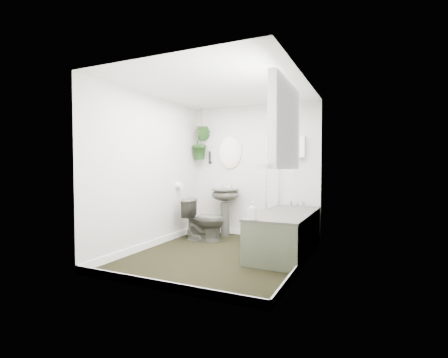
% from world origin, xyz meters
% --- Properties ---
extents(floor, '(2.30, 2.80, 0.02)m').
position_xyz_m(floor, '(0.00, 0.00, -0.01)').
color(floor, black).
rests_on(floor, ground).
extents(ceiling, '(2.30, 2.80, 0.02)m').
position_xyz_m(ceiling, '(0.00, 0.00, 2.31)').
color(ceiling, white).
rests_on(ceiling, ground).
extents(wall_back, '(2.30, 0.02, 2.30)m').
position_xyz_m(wall_back, '(0.00, 1.41, 1.15)').
color(wall_back, silver).
rests_on(wall_back, ground).
extents(wall_front, '(2.30, 0.02, 2.30)m').
position_xyz_m(wall_front, '(0.00, -1.41, 1.15)').
color(wall_front, silver).
rests_on(wall_front, ground).
extents(wall_left, '(0.02, 2.80, 2.30)m').
position_xyz_m(wall_left, '(-1.16, 0.00, 1.15)').
color(wall_left, silver).
rests_on(wall_left, ground).
extents(wall_right, '(0.02, 2.80, 2.30)m').
position_xyz_m(wall_right, '(1.16, 0.00, 1.15)').
color(wall_right, silver).
rests_on(wall_right, ground).
extents(skirting, '(2.30, 2.80, 0.10)m').
position_xyz_m(skirting, '(0.00, 0.00, 0.05)').
color(skirting, white).
rests_on(skirting, floor).
extents(bathtub, '(0.72, 1.72, 0.58)m').
position_xyz_m(bathtub, '(0.80, 0.50, 0.29)').
color(bathtub, '#3E3D35').
rests_on(bathtub, floor).
extents(bath_screen, '(0.04, 0.72, 1.40)m').
position_xyz_m(bath_screen, '(0.47, 0.99, 1.28)').
color(bath_screen, silver).
rests_on(bath_screen, bathtub).
extents(shower_box, '(0.20, 0.10, 0.35)m').
position_xyz_m(shower_box, '(0.80, 1.34, 1.55)').
color(shower_box, white).
rests_on(shower_box, wall_back).
extents(oval_mirror, '(0.46, 0.03, 0.62)m').
position_xyz_m(oval_mirror, '(-0.45, 1.37, 1.50)').
color(oval_mirror, beige).
rests_on(oval_mirror, wall_back).
extents(wall_sconce, '(0.04, 0.04, 0.22)m').
position_xyz_m(wall_sconce, '(-0.85, 1.36, 1.40)').
color(wall_sconce, black).
rests_on(wall_sconce, wall_back).
extents(toilet_roll_holder, '(0.11, 0.11, 0.11)m').
position_xyz_m(toilet_roll_holder, '(-1.10, 0.70, 0.90)').
color(toilet_roll_holder, white).
rests_on(toilet_roll_holder, wall_left).
extents(window_recess, '(0.08, 1.00, 0.90)m').
position_xyz_m(window_recess, '(1.09, -0.70, 1.65)').
color(window_recess, white).
rests_on(window_recess, wall_right).
extents(window_sill, '(0.18, 1.00, 0.04)m').
position_xyz_m(window_sill, '(1.02, -0.70, 1.23)').
color(window_sill, white).
rests_on(window_sill, wall_right).
extents(window_blinds, '(0.01, 0.86, 0.76)m').
position_xyz_m(window_blinds, '(1.04, -0.70, 1.65)').
color(window_blinds, white).
rests_on(window_blinds, wall_right).
extents(toilet, '(0.74, 0.50, 0.70)m').
position_xyz_m(toilet, '(-0.62, 0.71, 0.35)').
color(toilet, '#3E3D35').
rests_on(toilet, floor).
extents(pedestal_sink, '(0.50, 0.43, 0.84)m').
position_xyz_m(pedestal_sink, '(-0.45, 1.17, 0.42)').
color(pedestal_sink, '#3E3D35').
rests_on(pedestal_sink, floor).
extents(sill_plant, '(0.29, 0.27, 0.26)m').
position_xyz_m(sill_plant, '(0.97, -0.40, 1.38)').
color(sill_plant, black).
rests_on(sill_plant, window_sill).
extents(hanging_plant, '(0.41, 0.37, 0.60)m').
position_xyz_m(hanging_plant, '(-0.97, 1.25, 1.66)').
color(hanging_plant, black).
rests_on(hanging_plant, ceiling).
extents(soap_bottle, '(0.11, 0.11, 0.21)m').
position_xyz_m(soap_bottle, '(0.58, -0.29, 0.69)').
color(soap_bottle, '#322729').
rests_on(soap_bottle, bathtub).
extents(hanging_pot, '(0.16, 0.16, 0.12)m').
position_xyz_m(hanging_pot, '(-0.97, 1.25, 1.90)').
color(hanging_pot, '#49382D').
rests_on(hanging_pot, ceiling).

